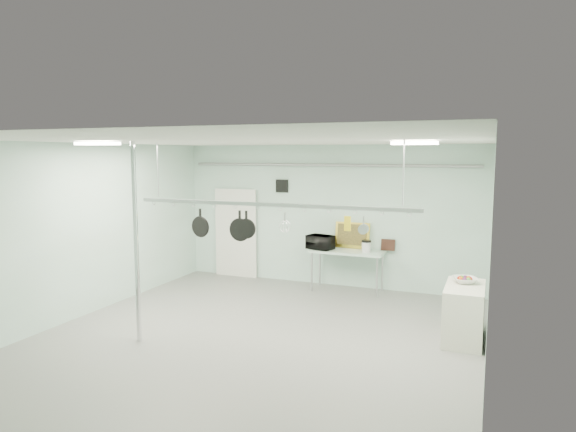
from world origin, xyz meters
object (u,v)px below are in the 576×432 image
at_px(chrome_pole, 136,243).
at_px(coffee_canister, 366,247).
at_px(side_cabinet, 464,313).
at_px(pot_rack, 269,203).
at_px(skillet_right, 246,225).
at_px(skillet_mid, 240,226).
at_px(fruit_bowl, 465,280).
at_px(microwave, 321,242).
at_px(skillet_left, 200,223).
at_px(prep_table, 347,254).

height_order(chrome_pole, coffee_canister, chrome_pole).
relative_size(side_cabinet, pot_rack, 0.25).
xyz_separation_m(pot_rack, skillet_right, (-0.41, 0.00, -0.37)).
height_order(side_cabinet, skillet_mid, skillet_mid).
bearing_deg(fruit_bowl, microwave, 148.25).
height_order(microwave, skillet_left, skillet_left).
relative_size(side_cabinet, skillet_left, 2.45).
relative_size(pot_rack, fruit_bowl, 12.35).
distance_m(prep_table, side_cabinet, 3.39).
bearing_deg(pot_rack, coffee_canister, 75.48).
distance_m(coffee_canister, skillet_left, 3.94).
xyz_separation_m(coffee_canister, skillet_right, (-1.24, -3.22, 0.84)).
bearing_deg(microwave, skillet_left, 87.35).
height_order(chrome_pole, skillet_right, chrome_pole).
xyz_separation_m(fruit_bowl, skillet_right, (-3.34, -1.28, 0.91)).
height_order(side_cabinet, pot_rack, pot_rack).
bearing_deg(side_cabinet, skillet_left, -165.39).
bearing_deg(microwave, coffee_canister, -163.35).
distance_m(microwave, fruit_bowl, 3.67).
relative_size(chrome_pole, coffee_canister, 14.32).
relative_size(coffee_canister, fruit_bowl, 0.57).
xyz_separation_m(fruit_bowl, skillet_mid, (-3.46, -1.28, 0.88)).
xyz_separation_m(prep_table, side_cabinet, (2.55, -2.20, -0.38)).
bearing_deg(skillet_left, chrome_pole, -117.48).
distance_m(side_cabinet, skillet_mid, 3.90).
distance_m(prep_table, skillet_mid, 3.57).
distance_m(pot_rack, microwave, 3.42).
bearing_deg(prep_table, pot_rack, -96.91).
bearing_deg(skillet_right, fruit_bowl, 20.08).
bearing_deg(fruit_bowl, skillet_left, -163.06).
relative_size(microwave, skillet_mid, 1.10).
distance_m(prep_table, coffee_canister, 0.48).
xyz_separation_m(chrome_pole, skillet_right, (1.49, 0.90, 0.26)).
bearing_deg(skillet_left, prep_table, 70.61).
bearing_deg(skillet_left, coffee_canister, 64.31).
bearing_deg(chrome_pole, pot_rack, 25.35).
height_order(chrome_pole, prep_table, chrome_pole).
xyz_separation_m(skillet_left, skillet_right, (0.87, 0.00, 0.02)).
relative_size(chrome_pole, pot_rack, 0.67).
bearing_deg(fruit_bowl, skillet_mid, -159.68).
distance_m(microwave, skillet_mid, 3.32).
bearing_deg(coffee_canister, microwave, -179.33).
xyz_separation_m(prep_table, coffee_canister, (0.44, -0.08, 0.18)).
bearing_deg(fruit_bowl, prep_table, 141.44).
bearing_deg(side_cabinet, coffee_canister, 134.88).
relative_size(coffee_canister, skillet_mid, 0.44).
xyz_separation_m(skillet_mid, skillet_right, (0.12, 0.00, 0.03)).
bearing_deg(prep_table, chrome_pole, -118.71).
bearing_deg(skillet_right, prep_table, 75.38).
xyz_separation_m(side_cabinet, microwave, (-3.14, 2.11, 0.61)).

